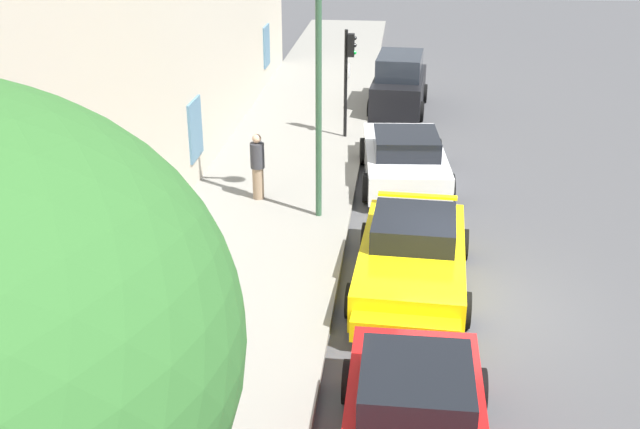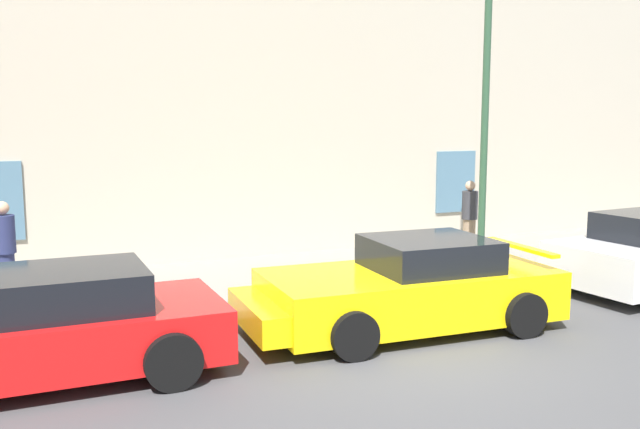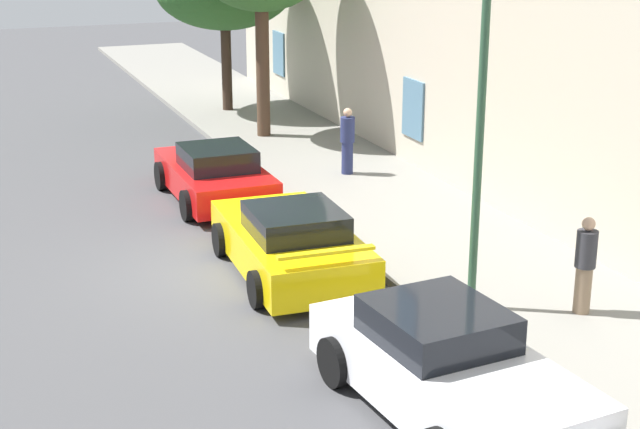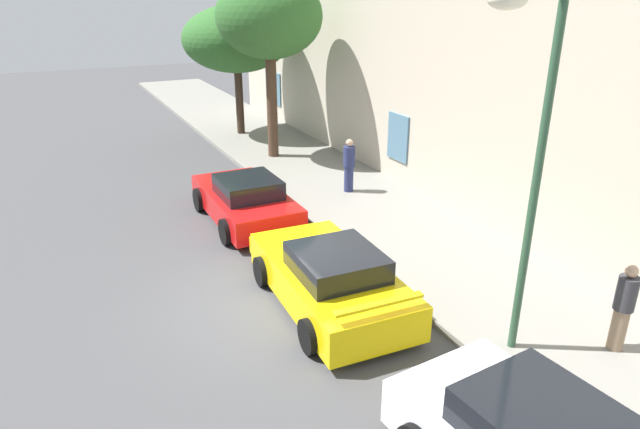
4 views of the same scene
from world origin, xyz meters
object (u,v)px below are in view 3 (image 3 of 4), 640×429
object	(u,v)px
street_lamp	(461,60)
sportscar_red_lead	(213,174)
sportscar_yellow_flank	(288,240)
pedestrian_strolling	(585,264)
sportscar_white_middle	(456,375)
pedestrian_admiring	(347,140)

from	to	relation	value
street_lamp	sportscar_red_lead	bearing A→B (deg)	-167.58
sportscar_yellow_flank	street_lamp	world-z (taller)	street_lamp
sportscar_red_lead	sportscar_yellow_flank	world-z (taller)	sportscar_yellow_flank
street_lamp	sportscar_yellow_flank	bearing A→B (deg)	-150.37
sportscar_red_lead	sportscar_yellow_flank	xyz separation A→B (m)	(5.05, 0.04, -0.00)
sportscar_red_lead	pedestrian_strolling	bearing A→B (deg)	22.84
sportscar_white_middle	sportscar_red_lead	bearing A→B (deg)	-178.68
sportscar_yellow_flank	sportscar_white_middle	distance (m)	5.97
sportscar_red_lead	pedestrian_admiring	world-z (taller)	pedestrian_admiring
pedestrian_strolling	sportscar_yellow_flank	bearing A→B (deg)	-136.46
sportscar_yellow_flank	pedestrian_admiring	bearing A→B (deg)	146.83
sportscar_white_middle	pedestrian_strolling	size ratio (longest dim) A/B	3.03
sportscar_yellow_flank	pedestrian_strolling	xyz separation A→B (m)	(3.94, 3.74, 0.39)
sportscar_red_lead	pedestrian_strolling	xyz separation A→B (m)	(8.98, 3.78, 0.39)
pedestrian_admiring	pedestrian_strolling	distance (m)	9.36
pedestrian_admiring	street_lamp	bearing A→B (deg)	-11.95
sportscar_yellow_flank	street_lamp	xyz separation A→B (m)	(3.07, 1.75, 3.71)
sportscar_yellow_flank	pedestrian_admiring	distance (m)	6.49
sportscar_white_middle	street_lamp	xyz separation A→B (m)	(-2.90, 1.53, 3.67)
pedestrian_admiring	pedestrian_strolling	world-z (taller)	pedestrian_admiring
sportscar_yellow_flank	street_lamp	size ratio (longest dim) A/B	0.79
street_lamp	pedestrian_strolling	bearing A→B (deg)	66.52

